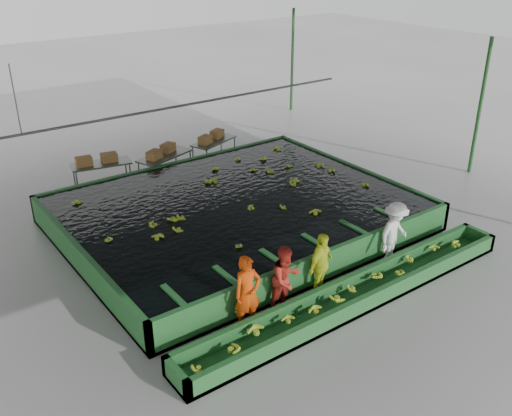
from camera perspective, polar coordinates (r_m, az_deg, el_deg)
ground at (r=16.60m, az=1.02°, el=-3.72°), size 80.00×80.00×0.00m
shed_roof at (r=14.81m, az=1.17°, el=13.41°), size 20.00×22.00×0.04m
shed_posts at (r=15.53m, az=1.09°, el=4.36°), size 20.00×22.00×5.00m
flotation_tank at (r=17.47m, az=-1.94°, el=-0.49°), size 10.00×8.00×0.90m
tank_water at (r=17.30m, az=-1.95°, el=0.70°), size 9.70×7.70×0.00m
sorting_trough at (r=14.19m, az=9.92°, el=-8.52°), size 10.00×1.00×0.50m
cableway_rail at (r=19.39m, az=-7.99°, el=10.01°), size 0.08×0.08×14.00m
rail_hanger_left at (r=17.43m, az=-22.93°, el=9.91°), size 0.04×0.04×2.00m
rail_hanger_right at (r=21.90m, az=3.74°, el=14.66°), size 0.04×0.04×2.00m
worker_a at (r=12.86m, az=-0.86°, el=-8.50°), size 0.70×0.50×1.82m
worker_b at (r=13.45m, az=2.99°, el=-7.14°), size 0.88×0.71×1.71m
worker_c at (r=14.07m, az=6.50°, el=-5.70°), size 1.08×0.71×1.70m
worker_d at (r=15.76m, az=13.66°, el=-2.48°), size 1.27×0.89×1.80m
packing_table_left at (r=20.91m, az=-15.11°, el=3.17°), size 2.17×1.21×0.93m
packing_table_mid at (r=21.13m, az=-9.03°, el=4.05°), size 2.29×1.48×0.97m
packing_table_right at (r=22.65m, az=-4.20°, el=5.69°), size 2.12×1.40×0.90m
box_stack_left at (r=20.74m, az=-15.60°, el=4.32°), size 1.46×0.61×0.31m
box_stack_mid at (r=20.95m, az=-9.43°, el=5.25°), size 1.40×0.97×0.30m
box_stack_right at (r=22.52m, az=-4.48°, el=6.77°), size 1.40×0.93×0.30m
floating_bananas at (r=17.91m, az=-3.40°, el=1.57°), size 8.57×5.84×0.12m
trough_bananas at (r=14.11m, az=9.97°, el=-8.01°), size 8.39×0.56×0.11m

